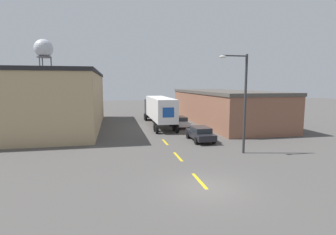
# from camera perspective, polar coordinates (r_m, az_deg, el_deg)

# --- Properties ---
(ground_plane) EXTENTS (160.00, 160.00, 0.00)m
(ground_plane) POSITION_cam_1_polar(r_m,az_deg,el_deg) (15.01, 8.26, -14.99)
(ground_plane) COLOR #4C4947
(road_centerline) EXTENTS (0.20, 13.18, 0.01)m
(road_centerline) POSITION_cam_1_polar(r_m,az_deg,el_deg) (20.82, 2.19, -8.51)
(road_centerline) COLOR gold
(road_centerline) RESTS_ON ground_plane
(warehouse_left) EXTENTS (14.16, 22.36, 7.25)m
(warehouse_left) POSITION_cam_1_polar(r_m,az_deg,el_deg) (37.03, -25.50, 3.42)
(warehouse_left) COLOR tan
(warehouse_left) RESTS_ON ground_plane
(warehouse_right) EXTENTS (8.94, 24.48, 4.72)m
(warehouse_right) POSITION_cam_1_polar(r_m,az_deg,el_deg) (40.20, 11.64, 2.42)
(warehouse_right) COLOR brown
(warehouse_right) RESTS_ON ground_plane
(semi_truck) EXTENTS (2.71, 14.03, 3.92)m
(semi_truck) POSITION_cam_1_polar(r_m,az_deg,el_deg) (35.97, -2.09, 1.98)
(semi_truck) COLOR black
(semi_truck) RESTS_ON ground_plane
(parked_car_right_far) EXTENTS (2.00, 4.57, 1.44)m
(parked_car_right_far) POSITION_cam_1_polar(r_m,az_deg,el_deg) (34.59, 2.52, -0.87)
(parked_car_right_far) COLOR silver
(parked_car_right_far) RESTS_ON ground_plane
(parked_car_right_mid) EXTENTS (2.00, 4.57, 1.44)m
(parked_car_right_mid) POSITION_cam_1_polar(r_m,az_deg,el_deg) (26.47, 7.07, -3.44)
(parked_car_right_mid) COLOR black
(parked_car_right_mid) RESTS_ON ground_plane
(water_tower) EXTENTS (4.47, 4.47, 16.65)m
(water_tower) POSITION_cam_1_polar(r_m,az_deg,el_deg) (73.41, -25.44, 13.18)
(water_tower) COLOR #47474C
(water_tower) RESTS_ON ground_plane
(street_lamp) EXTENTS (2.41, 0.32, 8.02)m
(street_lamp) POSITION_cam_1_polar(r_m,az_deg,el_deg) (21.95, 15.86, 4.33)
(street_lamp) COLOR #2D2D30
(street_lamp) RESTS_ON ground_plane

